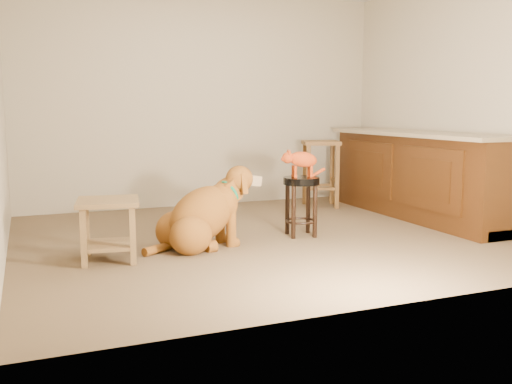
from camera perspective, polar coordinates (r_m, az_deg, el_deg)
name	(u,v)px	position (r m, az deg, el deg)	size (l,w,h in m)	color
floor	(268,237)	(5.34, 1.23, -4.54)	(4.50, 4.00, 0.01)	brown
room_shell	(269,54)	(5.23, 1.29, 13.68)	(4.54, 4.04, 2.62)	#B9AE95
cabinet_run	(420,178)	(6.51, 16.11, 1.39)	(0.70, 2.56, 0.94)	#41220B
padded_stool	(301,194)	(5.35, 4.54, -0.23)	(0.34, 0.34, 0.56)	black
wood_stool	(321,172)	(7.01, 6.47, 1.96)	(0.55, 0.55, 0.80)	brown
side_table	(109,220)	(4.62, -14.53, -2.77)	(0.54, 0.54, 0.49)	brown
golden_retriever	(203,216)	(4.90, -5.36, -2.44)	(1.15, 0.63, 0.74)	brown
tabby_kitten	(300,160)	(5.31, 4.46, 3.17)	(0.47, 0.18, 0.29)	#A63710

